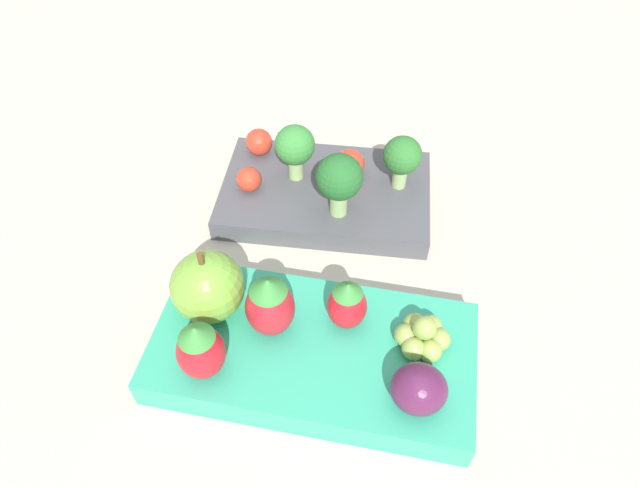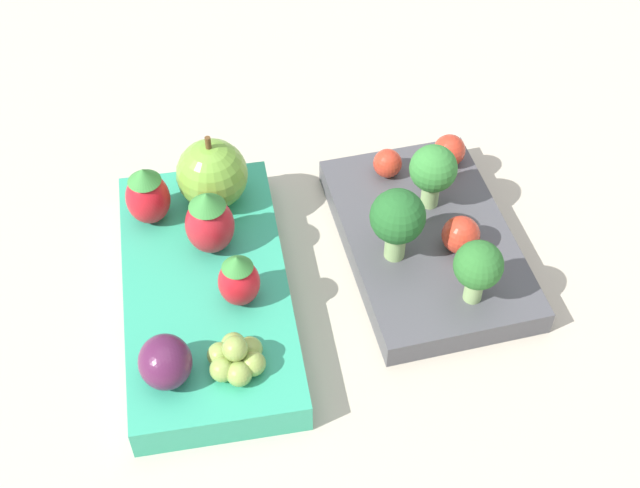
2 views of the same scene
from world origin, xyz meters
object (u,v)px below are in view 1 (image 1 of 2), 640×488
object	(u,v)px
broccoli_floret_2	(295,147)
cherry_tomato_0	(349,164)
bento_box_fruit	(313,352)
strawberry_0	(347,304)
cherry_tomato_1	(259,142)
strawberry_2	(200,350)
cherry_tomato_2	(249,179)
strawberry_1	(270,305)
plum	(419,389)
broccoli_floret_1	(402,157)
bento_box_savoury	(326,194)
broccoli_floret_0	(339,179)
apple	(208,287)
grape_cluster	(423,336)

from	to	relation	value
broccoli_floret_2	cherry_tomato_0	world-z (taller)	broccoli_floret_2
bento_box_fruit	strawberry_0	bearing A→B (deg)	45.94
cherry_tomato_1	strawberry_2	xyz separation A→B (m)	(0.01, -0.23, 0.02)
cherry_tomato_2	strawberry_1	bearing A→B (deg)	-70.88
cherry_tomato_2	plum	size ratio (longest dim) A/B	0.61
broccoli_floret_2	strawberry_0	bearing A→B (deg)	-67.61
broccoli_floret_1	cherry_tomato_2	xyz separation A→B (m)	(-0.13, -0.02, -0.02)
broccoli_floret_2	strawberry_0	xyz separation A→B (m)	(0.06, -0.15, -0.01)
broccoli_floret_1	strawberry_0	distance (m)	0.16
cherry_tomato_1	bento_box_savoury	bearing A→B (deg)	-28.70
broccoli_floret_2	strawberry_1	world-z (taller)	strawberry_1
cherry_tomato_0	cherry_tomato_1	distance (m)	0.09
broccoli_floret_2	cherry_tomato_0	size ratio (longest dim) A/B	1.95
bento_box_fruit	plum	distance (m)	0.08
broccoli_floret_0	apple	xyz separation A→B (m)	(-0.08, -0.12, -0.01)
broccoli_floret_0	cherry_tomato_1	bearing A→B (deg)	140.94
bento_box_savoury	broccoli_floret_0	size ratio (longest dim) A/B	3.17
broccoli_floret_1	grape_cluster	distance (m)	0.17
bento_box_fruit	grape_cluster	xyz separation A→B (m)	(0.07, 0.01, 0.02)
cherry_tomato_0	cherry_tomato_1	world-z (taller)	cherry_tomato_0
bento_box_fruit	grape_cluster	world-z (taller)	grape_cluster
broccoli_floret_1	cherry_tomato_0	distance (m)	0.05
apple	strawberry_2	world-z (taller)	apple
strawberry_0	cherry_tomato_1	bearing A→B (deg)	119.59
apple	grape_cluster	distance (m)	0.15
cherry_tomato_2	strawberry_1	xyz separation A→B (m)	(0.05, -0.14, 0.02)
broccoli_floret_1	cherry_tomato_2	bearing A→B (deg)	-169.62
bento_box_savoury	strawberry_1	bearing A→B (deg)	-96.12
bento_box_savoury	apple	world-z (taller)	apple
cherry_tomato_1	strawberry_1	bearing A→B (deg)	-75.08
cherry_tomato_0	strawberry_0	world-z (taller)	strawberry_0
cherry_tomato_1	strawberry_0	world-z (taller)	strawberry_0
strawberry_1	plum	distance (m)	0.11
cherry_tomato_0	plum	world-z (taller)	plum
broccoli_floret_0	strawberry_1	bearing A→B (deg)	-104.25
strawberry_0	broccoli_floret_1	bearing A→B (deg)	79.23
bento_box_fruit	strawberry_2	xyz separation A→B (m)	(-0.07, -0.03, 0.04)
bento_box_savoury	plum	distance (m)	0.22
bento_box_fruit	plum	size ratio (longest dim) A/B	6.33
cherry_tomato_0	apple	size ratio (longest dim) A/B	0.45
strawberry_0	strawberry_1	world-z (taller)	strawberry_1
bento_box_fruit	broccoli_floret_2	size ratio (longest dim) A/B	4.29
grape_cluster	strawberry_2	bearing A→B (deg)	-164.35
apple	cherry_tomato_1	bearing A→B (deg)	91.76
bento_box_savoury	cherry_tomato_0	size ratio (longest dim) A/B	6.83
strawberry_0	cherry_tomato_2	bearing A→B (deg)	127.63
cherry_tomato_2	cherry_tomato_1	bearing A→B (deg)	92.18
bento_box_fruit	cherry_tomato_0	bearing A→B (deg)	88.44
cherry_tomato_2	plum	world-z (taller)	plum
bento_box_fruit	broccoli_floret_2	world-z (taller)	broccoli_floret_2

